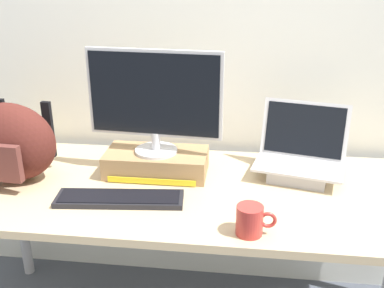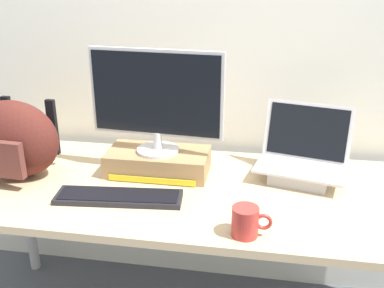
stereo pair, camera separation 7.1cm
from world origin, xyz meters
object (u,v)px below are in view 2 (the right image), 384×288
Objects in this scene: external_keyboard at (119,197)px; toner_box_yellow at (158,162)px; coffee_mug at (246,222)px; desktop_monitor at (156,99)px; messenger_backpack at (14,139)px; open_laptop at (302,165)px; plush_toy at (30,139)px.

toner_box_yellow is at bearing 65.13° from external_keyboard.
coffee_mug is (0.38, -0.40, 0.00)m from toner_box_yellow.
desktop_monitor is 0.58m from messenger_backpack.
open_laptop is (0.57, 0.04, -0.25)m from desktop_monitor.
toner_box_yellow is at bearing -162.77° from open_laptop.
external_keyboard is 0.50m from messenger_backpack.
open_laptop reaches higher than external_keyboard.
external_keyboard is 3.97× the size of plush_toy.
messenger_backpack is 3.00× the size of coffee_mug.
open_laptop is at bearing 8.56° from desktop_monitor.
toner_box_yellow is 1.06× the size of messenger_backpack.
toner_box_yellow is 0.55m from coffee_mug.
coffee_mug is at bearing -46.67° from toner_box_yellow.
open_laptop is 0.49m from coffee_mug.
plush_toy is (-0.54, 0.37, 0.05)m from external_keyboard.
open_laptop is 1.14m from messenger_backpack.
plush_toy is at bearing 140.09° from external_keyboard.
coffee_mug is at bearing -12.73° from messenger_backpack.
toner_box_yellow is 0.27m from external_keyboard.
plush_toy is (-0.62, 0.12, 0.01)m from toner_box_yellow.
plush_toy is (-0.62, 0.12, -0.25)m from desktop_monitor.
desktop_monitor is 4.48× the size of plush_toy.
coffee_mug is at bearing -23.59° from external_keyboard.
open_laptop is at bearing 18.40° from external_keyboard.
toner_box_yellow is at bearing 133.33° from coffee_mug.
plush_toy is (-1.00, 0.52, 0.01)m from coffee_mug.
external_keyboard is 0.65m from plush_toy.
open_laptop reaches higher than coffee_mug.
messenger_backpack reaches higher than plush_toy.
coffee_mug is 1.08× the size of plush_toy.
external_keyboard is (-0.09, -0.25, -0.04)m from toner_box_yellow.
toner_box_yellow is 1.06× the size of open_laptop.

